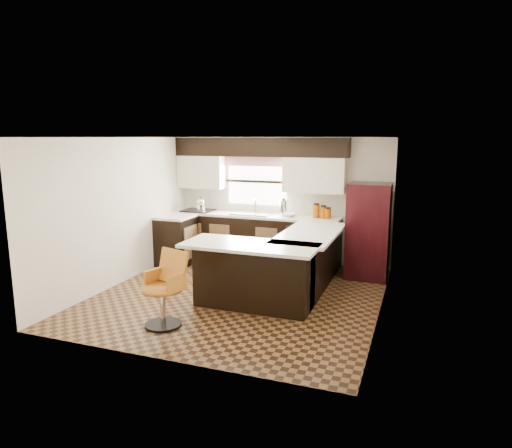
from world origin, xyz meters
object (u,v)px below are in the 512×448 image
at_px(peninsula_return, 254,276).
at_px(bar_chair, 162,290).
at_px(peninsula_long, 306,262).
at_px(refrigerator, 368,231).

relative_size(peninsula_return, bar_chair, 1.69).
bearing_deg(peninsula_long, peninsula_return, -118.30).
xyz_separation_m(refrigerator, bar_chair, (-2.21, -3.06, -0.33)).
bearing_deg(refrigerator, bar_chair, -125.83).
xyz_separation_m(peninsula_return, refrigerator, (1.35, 2.01, 0.37)).
bearing_deg(peninsula_return, refrigerator, 56.02).
bearing_deg(refrigerator, peninsula_long, -128.72).
height_order(peninsula_return, bar_chair, bar_chair).
height_order(refrigerator, bar_chair, refrigerator).
distance_m(peninsula_return, refrigerator, 2.45).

